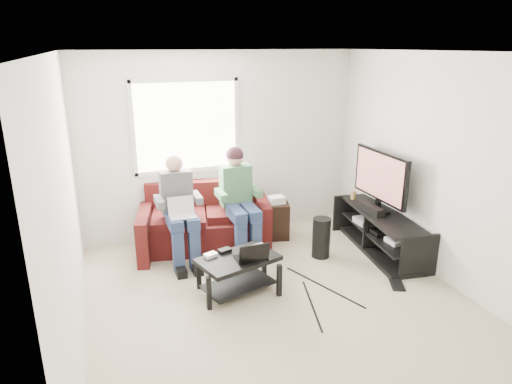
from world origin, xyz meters
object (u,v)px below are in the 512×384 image
sofa (205,223)px  end_table (276,219)px  coffee_table (238,267)px  subwoofer (321,238)px  tv_stand (380,234)px  tv (380,178)px

sofa → end_table: (1.02, -0.10, -0.04)m
coffee_table → sofa: bearing=91.4°
subwoofer → end_table: end_table is taller
sofa → subwoofer: (1.33, -0.89, -0.05)m
sofa → tv_stand: (2.16, -1.00, -0.07)m
coffee_table → end_table: end_table is taller
end_table → sofa: bearing=174.7°
subwoofer → end_table: bearing=111.6°
tv_stand → sofa: bearing=155.2°
sofa → tv_stand: size_ratio=1.16×
sofa → tv: 2.43m
tv_stand → end_table: size_ratio=2.73×
coffee_table → tv_stand: (2.13, 0.39, -0.07)m
tv → end_table: 1.57m
tv_stand → tv: (-0.00, 0.10, 0.76)m
sofa → coffee_table: size_ratio=2.04×
tv → subwoofer: tv is taller
coffee_table → tv: tv is taller
end_table → coffee_table: bearing=-127.4°
subwoofer → end_table: size_ratio=0.86×
tv_stand → subwoofer: size_ratio=3.19×
end_table → tv: bearing=-35.1°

